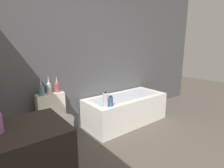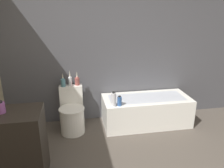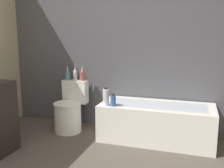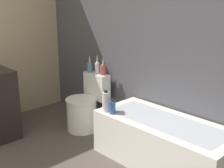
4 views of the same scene
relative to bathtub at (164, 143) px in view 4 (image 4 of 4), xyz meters
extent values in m
cube|color=#4C4C51|center=(-0.81, 0.38, 1.05)|extent=(6.40, 0.06, 2.60)
cube|color=white|center=(0.00, 0.00, 0.00)|extent=(1.49, 0.66, 0.49)
cube|color=#B7BCC6|center=(0.00, 0.00, 0.24)|extent=(1.29, 0.46, 0.01)
cylinder|color=white|center=(-1.27, -0.08, -0.04)|extent=(0.39, 0.39, 0.41)
cylinder|color=white|center=(-1.27, -0.08, 0.17)|extent=(0.41, 0.41, 0.02)
cube|color=white|center=(-1.27, 0.18, 0.30)|extent=(0.38, 0.15, 0.35)
cylinder|color=teal|center=(-1.39, 0.16, 0.53)|extent=(0.07, 0.07, 0.12)
sphere|color=teal|center=(-1.39, 0.16, 0.59)|extent=(0.05, 0.05, 0.05)
cone|color=beige|center=(-1.39, 0.16, 0.65)|extent=(0.03, 0.03, 0.11)
cylinder|color=silver|center=(-1.27, 0.20, 0.54)|extent=(0.06, 0.06, 0.14)
sphere|color=silver|center=(-1.27, 0.20, 0.61)|extent=(0.04, 0.04, 0.04)
cone|color=beige|center=(-1.27, 0.20, 0.67)|extent=(0.02, 0.02, 0.13)
cylinder|color=#994C47|center=(-1.16, 0.20, 0.53)|extent=(0.08, 0.08, 0.12)
sphere|color=#994C47|center=(-1.16, 0.20, 0.60)|extent=(0.05, 0.05, 0.05)
cone|color=beige|center=(-1.16, 0.20, 0.65)|extent=(0.03, 0.03, 0.11)
cylinder|color=silver|center=(-0.62, -0.25, 0.35)|extent=(0.08, 0.08, 0.22)
cylinder|color=black|center=(-0.62, -0.25, 0.47)|extent=(0.04, 0.04, 0.02)
cylinder|color=#335999|center=(-0.53, -0.24, 0.31)|extent=(0.07, 0.07, 0.14)
cylinder|color=black|center=(-0.53, -0.24, 0.40)|extent=(0.04, 0.04, 0.02)
camera|label=1|loc=(-2.03, -2.20, 1.14)|focal=28.00mm
camera|label=2|loc=(-1.19, -3.31, 1.67)|focal=35.00mm
camera|label=3|loc=(0.47, -3.37, 1.15)|focal=42.00mm
camera|label=4|loc=(1.74, -2.42, 1.51)|focal=50.00mm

